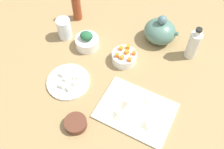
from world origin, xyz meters
TOP-DOWN VIEW (x-y plane):
  - tabletop at (0.00, 0.00)cm, footprint 190.00×190.00cm
  - cutting_board at (16.88, -9.93)cm, footprint 33.19×24.26cm
  - plate_tofu at (-18.10, -10.38)cm, footprint 20.62×20.62cm
  - bowl_greens at (-21.43, 13.69)cm, footprint 12.15×12.15cm
  - bowl_carrots at (0.49, 13.52)cm, footprint 12.36×12.36cm
  - bowl_small_side at (-3.43, -27.63)cm, footprint 9.67×9.67cm
  - teapot at (10.40, 35.15)cm, footprint 18.19×15.92cm
  - bottle_0 at (-36.92, 29.81)cm, footprint 4.88×4.88cm
  - bottle_1 at (28.64, 32.01)cm, footprint 5.92×5.92cm
  - drinking_glass_0 at (-35.50, 14.53)cm, footprint 7.39×7.39cm
  - carrot_cube_0 at (-0.11, 17.83)cm, footprint 2.13×2.13cm
  - carrot_cube_1 at (0.35, 10.47)cm, footprint 2.02×2.02cm
  - carrot_cube_2 at (4.15, 15.63)cm, footprint 2.34×2.34cm
  - carrot_cube_3 at (0.70, 14.52)cm, footprint 2.30×2.30cm
  - carrot_cube_4 at (-2.67, 10.60)cm, footprint 2.45×2.45cm
  - carrot_cube_5 at (3.94, 11.00)cm, footprint 2.12×2.12cm
  - carrot_cube_6 at (-2.89, 15.43)cm, footprint 2.05×2.05cm
  - chopped_greens_mound at (-21.43, 13.69)cm, footprint 7.47×6.43cm
  - tofu_cube_0 at (-15.60, -7.22)cm, footprint 2.60×2.60cm
  - tofu_cube_1 at (-19.09, -14.18)cm, footprint 2.30×2.30cm
  - tofu_cube_2 at (-13.85, -10.34)cm, footprint 3.11×3.11cm
  - tofu_cube_3 at (-22.26, -8.64)cm, footprint 2.52×2.52cm
  - tofu_cube_4 at (-15.42, -14.14)cm, footprint 2.62×2.62cm
  - tofu_cube_5 at (-18.84, -10.16)cm, footprint 3.07×3.07cm
  - dumpling_0 at (23.76, -14.77)cm, footprint 5.58×5.57cm
  - dumpling_1 at (12.80, -9.79)cm, footprint 6.99×7.30cm
  - dumpling_2 at (11.02, -16.26)cm, footprint 6.30×6.04cm
  - dumpling_3 at (20.22, -4.24)cm, footprint 6.50×6.47cm

SIDE VIEW (x-z plane):
  - tabletop at x=0.00cm, z-range 0.00..3.00cm
  - cutting_board at x=16.88cm, z-range 3.00..4.00cm
  - plate_tofu at x=-18.10cm, z-range 3.00..4.20cm
  - bowl_small_side at x=-3.43cm, z-range 3.00..6.48cm
  - dumpling_3 at x=20.22cm, z-range 4.00..6.11cm
  - dumpling_0 at x=23.76cm, z-range 4.00..6.25cm
  - dumpling_2 at x=11.02cm, z-range 4.00..6.39cm
  - tofu_cube_0 at x=-15.60cm, z-range 4.20..6.40cm
  - tofu_cube_1 at x=-19.09cm, z-range 4.20..6.40cm
  - tofu_cube_2 at x=-13.85cm, z-range 4.20..6.40cm
  - tofu_cube_3 at x=-22.26cm, z-range 4.20..6.40cm
  - tofu_cube_4 at x=-15.42cm, z-range 4.20..6.40cm
  - tofu_cube_5 at x=-18.84cm, z-range 4.20..6.40cm
  - dumpling_1 at x=12.80cm, z-range 4.00..6.80cm
  - bowl_carrots at x=0.49cm, z-range 3.00..8.21cm
  - bowl_greens at x=-21.43cm, z-range 3.00..8.73cm
  - drinking_glass_0 at x=-35.50cm, z-range 3.00..14.61cm
  - carrot_cube_0 at x=-0.11cm, z-range 8.21..10.01cm
  - carrot_cube_1 at x=0.35cm, z-range 8.21..10.01cm
  - carrot_cube_2 at x=4.15cm, z-range 8.21..10.01cm
  - carrot_cube_3 at x=0.70cm, z-range 8.21..10.01cm
  - carrot_cube_4 at x=-2.67cm, z-range 8.21..10.01cm
  - carrot_cube_5 at x=3.94cm, z-range 8.21..10.01cm
  - carrot_cube_6 at x=-2.89cm, z-range 8.21..10.01cm
  - teapot at x=10.40cm, z-range 1.14..17.46cm
  - chopped_greens_mound at x=-21.43cm, z-range 8.73..13.02cm
  - bottle_1 at x=28.64cm, z-range 1.61..20.57cm
  - bottle_0 at x=-36.92cm, z-range 1.53..21.72cm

